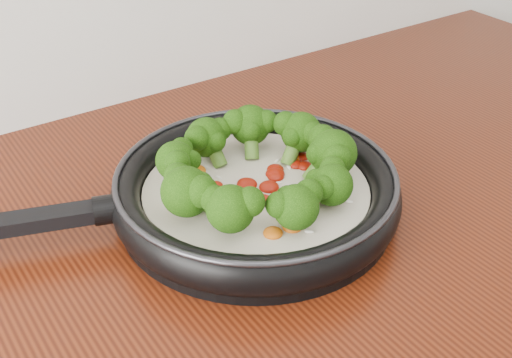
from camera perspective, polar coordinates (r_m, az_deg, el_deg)
skillet at (r=0.81m, az=-0.16°, el=-0.73°), size 0.59×0.45×0.10m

